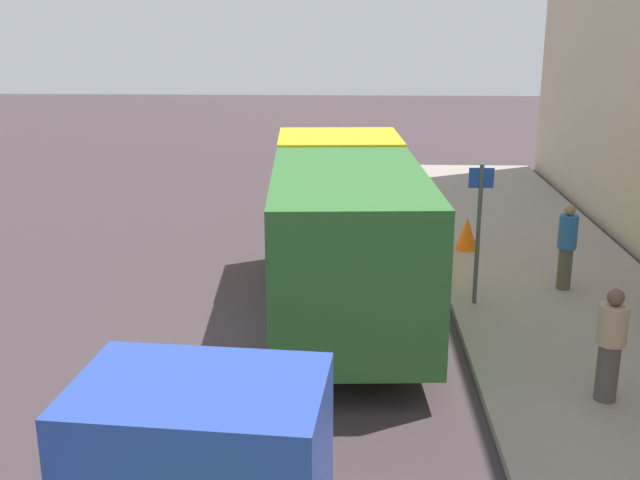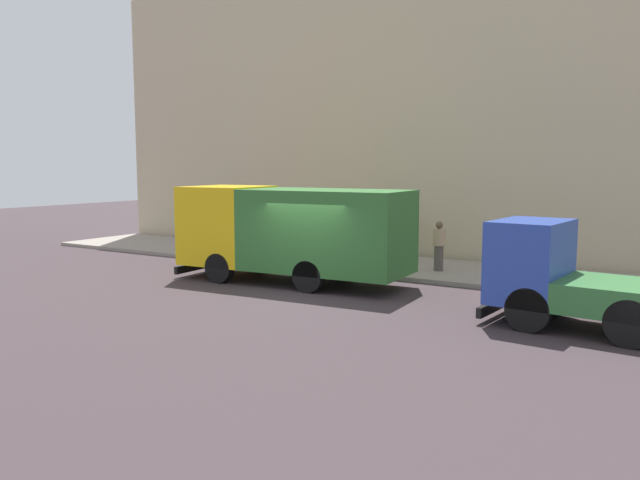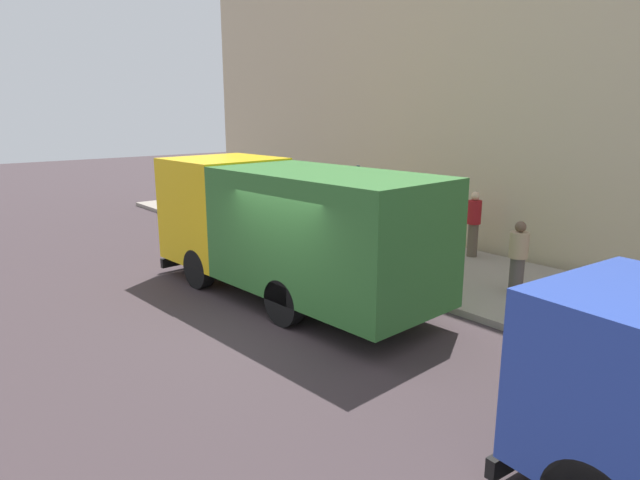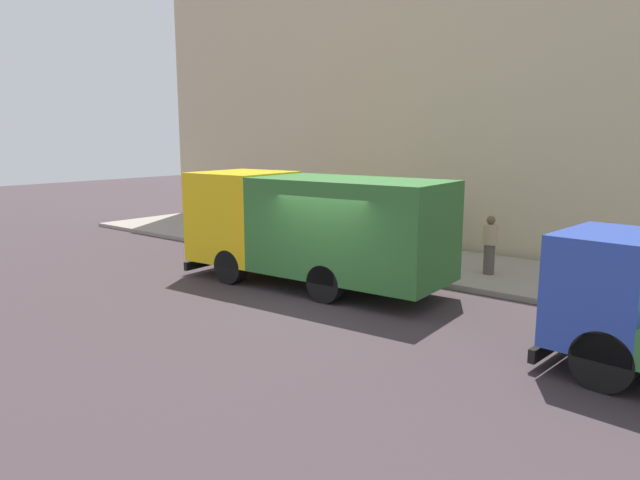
% 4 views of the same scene
% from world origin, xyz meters
% --- Properties ---
extents(ground, '(80.00, 80.00, 0.00)m').
position_xyz_m(ground, '(0.00, 0.00, 0.00)').
color(ground, '#3B3033').
extents(sidewalk, '(4.28, 30.00, 0.14)m').
position_xyz_m(sidewalk, '(5.14, 0.00, 0.07)').
color(sidewalk, gray).
rests_on(sidewalk, ground).
extents(building_facade, '(0.50, 30.00, 11.46)m').
position_xyz_m(building_facade, '(7.78, 0.00, 5.73)').
color(building_facade, '#C5B18F').
rests_on(building_facade, ground).
extents(large_utility_truck, '(2.84, 7.38, 2.90)m').
position_xyz_m(large_utility_truck, '(1.03, 1.22, 1.63)').
color(large_utility_truck, yellow).
rests_on(large_utility_truck, ground).
extents(pedestrian_walking, '(0.45, 0.45, 1.67)m').
position_xyz_m(pedestrian_walking, '(5.25, 2.41, 1.02)').
color(pedestrian_walking, brown).
rests_on(pedestrian_walking, sidewalk).
extents(pedestrian_standing, '(0.41, 0.41, 1.77)m').
position_xyz_m(pedestrian_standing, '(6.64, 0.43, 1.08)').
color(pedestrian_standing, brown).
rests_on(pedestrian_standing, sidewalk).
extents(pedestrian_third, '(0.47, 0.47, 1.62)m').
position_xyz_m(pedestrian_third, '(4.66, -2.08, 0.98)').
color(pedestrian_third, '#514845').
rests_on(pedestrian_third, sidewalk).
extents(traffic_cone_orange, '(0.50, 0.50, 0.72)m').
position_xyz_m(traffic_cone_orange, '(3.75, 4.96, 0.50)').
color(traffic_cone_orange, orange).
rests_on(traffic_cone_orange, sidewalk).
extents(street_sign_post, '(0.44, 0.08, 2.58)m').
position_xyz_m(street_sign_post, '(3.42, 1.57, 1.67)').
color(street_sign_post, '#4C5156').
rests_on(street_sign_post, sidewalk).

